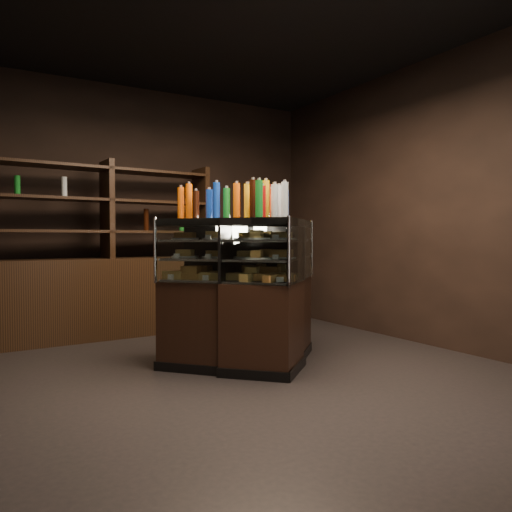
# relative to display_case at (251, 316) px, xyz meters

# --- Properties ---
(ground) EXTENTS (5.00, 5.00, 0.00)m
(ground) POSITION_rel_display_case_xyz_m (-0.47, -0.14, -0.44)
(ground) COLOR black
(ground) RESTS_ON ground
(room_shell) EXTENTS (5.02, 5.02, 3.01)m
(room_shell) POSITION_rel_display_case_xyz_m (-0.47, -0.14, 1.50)
(room_shell) COLOR black
(room_shell) RESTS_ON ground
(display_case) EXTENTS (1.63, 1.28, 1.30)m
(display_case) POSITION_rel_display_case_xyz_m (0.00, 0.00, 0.00)
(display_case) COLOR black
(display_case) RESTS_ON ground
(food_display) EXTENTS (1.28, 0.92, 0.41)m
(food_display) POSITION_rel_display_case_xyz_m (-0.00, -0.00, 0.53)
(food_display) COLOR #BC8443
(food_display) RESTS_ON display_case
(bottles_top) EXTENTS (1.11, 0.78, 0.30)m
(bottles_top) POSITION_rel_display_case_xyz_m (0.00, 0.00, 0.99)
(bottles_top) COLOR #0F38B2
(bottles_top) RESTS_ON display_case
(potted_conifer) EXTENTS (0.38, 0.38, 0.82)m
(potted_conifer) POSITION_rel_display_case_xyz_m (0.20, 0.05, 0.03)
(potted_conifer) COLOR black
(potted_conifer) RESTS_ON ground
(back_shelving) EXTENTS (2.45, 0.57, 2.00)m
(back_shelving) POSITION_rel_display_case_xyz_m (-0.78, 1.91, 0.17)
(back_shelving) COLOR black
(back_shelving) RESTS_ON ground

